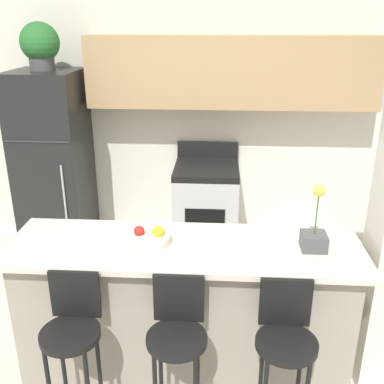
# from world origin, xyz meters

# --- Properties ---
(ground_plane) EXTENTS (14.00, 14.00, 0.00)m
(ground_plane) POSITION_xyz_m (0.00, 0.00, 0.00)
(ground_plane) COLOR beige
(wall_back) EXTENTS (5.60, 0.38, 2.55)m
(wall_back) POSITION_xyz_m (0.12, 2.07, 1.48)
(wall_back) COLOR silver
(wall_back) RESTS_ON ground_plane
(counter_bar) EXTENTS (2.12, 0.63, 0.99)m
(counter_bar) POSITION_xyz_m (0.00, 0.00, 0.50)
(counter_bar) COLOR gray
(counter_bar) RESTS_ON ground_plane
(refrigerator) EXTENTS (0.62, 0.70, 1.80)m
(refrigerator) POSITION_xyz_m (-1.42, 1.75, 0.90)
(refrigerator) COLOR black
(refrigerator) RESTS_ON ground_plane
(stove_range) EXTENTS (0.62, 0.67, 1.07)m
(stove_range) POSITION_xyz_m (0.07, 1.77, 0.46)
(stove_range) COLOR silver
(stove_range) RESTS_ON ground_plane
(bar_stool_left) EXTENTS (0.32, 0.32, 1.00)m
(bar_stool_left) POSITION_xyz_m (-0.56, -0.45, 0.66)
(bar_stool_left) COLOR black
(bar_stool_left) RESTS_ON ground_plane
(bar_stool_mid) EXTENTS (0.32, 0.32, 1.00)m
(bar_stool_mid) POSITION_xyz_m (0.00, -0.45, 0.66)
(bar_stool_mid) COLOR black
(bar_stool_mid) RESTS_ON ground_plane
(bar_stool_right) EXTENTS (0.32, 0.32, 1.00)m
(bar_stool_right) POSITION_xyz_m (0.56, -0.45, 0.66)
(bar_stool_right) COLOR black
(bar_stool_right) RESTS_ON ground_plane
(potted_plant_on_fridge) EXTENTS (0.35, 0.35, 0.42)m
(potted_plant_on_fridge) POSITION_xyz_m (-1.42, 1.75, 2.02)
(potted_plant_on_fridge) COLOR #4C4C51
(potted_plant_on_fridge) RESTS_ON refrigerator
(orchid_vase) EXTENTS (0.14, 0.14, 0.40)m
(orchid_vase) POSITION_xyz_m (0.76, 0.01, 1.09)
(orchid_vase) COLOR #4C4C51
(orchid_vase) RESTS_ON counter_bar
(fruit_bowl) EXTENTS (0.26, 0.26, 0.11)m
(fruit_bowl) POSITION_xyz_m (-0.21, 0.02, 1.03)
(fruit_bowl) COLOR silver
(fruit_bowl) RESTS_ON counter_bar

